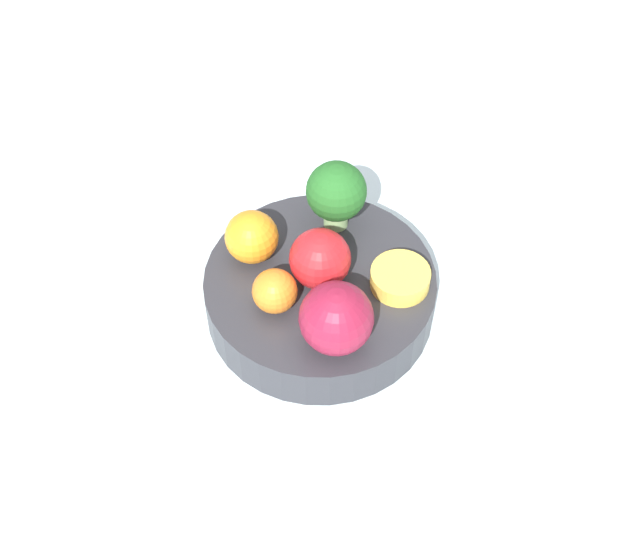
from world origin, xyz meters
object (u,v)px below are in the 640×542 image
(broccoli, at_px, (336,193))
(orange_back, at_px, (252,237))
(small_cup, at_px, (400,278))
(apple_red, at_px, (325,255))
(bowl, at_px, (320,294))
(orange_front, at_px, (275,291))
(apple_green, at_px, (336,318))

(broccoli, distance_m, orange_back, 0.08)
(small_cup, bearing_deg, broccoli, 32.90)
(apple_red, xyz_separation_m, small_cup, (-0.01, -0.06, -0.02))
(bowl, distance_m, orange_back, 0.08)
(broccoli, height_order, orange_front, broccoli)
(bowl, distance_m, apple_green, 0.08)
(broccoli, relative_size, small_cup, 1.35)
(broccoli, height_order, apple_red, broccoli)
(orange_front, relative_size, orange_back, 0.81)
(apple_red, relative_size, orange_back, 1.12)
(apple_green, bearing_deg, broccoli, -5.22)
(bowl, height_order, apple_red, apple_red)
(orange_back, bearing_deg, small_cup, -109.39)
(orange_front, xyz_separation_m, orange_back, (0.06, 0.02, 0.00))
(bowl, bearing_deg, orange_back, 60.63)
(orange_front, distance_m, orange_back, 0.06)
(bowl, distance_m, small_cup, 0.07)
(bowl, relative_size, apple_green, 3.35)
(bowl, height_order, small_cup, small_cup)
(apple_red, bearing_deg, orange_front, 123.02)
(bowl, relative_size, broccoli, 2.93)
(broccoli, xyz_separation_m, orange_front, (-0.09, 0.06, -0.02))
(apple_green, relative_size, orange_back, 1.29)
(apple_red, bearing_deg, bowl, 124.87)
(apple_green, bearing_deg, small_cup, -48.22)
(apple_red, bearing_deg, apple_green, -177.66)
(orange_front, xyz_separation_m, small_cup, (0.01, -0.10, -0.01))
(bowl, relative_size, apple_red, 3.83)
(bowl, height_order, broccoli, broccoli)
(orange_back, bearing_deg, apple_green, -146.56)
(apple_red, height_order, orange_back, apple_red)
(broccoli, bearing_deg, apple_red, 166.24)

